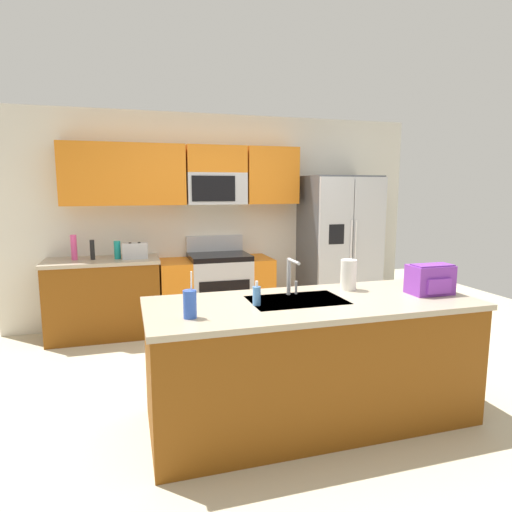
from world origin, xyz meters
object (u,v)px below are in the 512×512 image
object	(u,v)px
bottle_teal	(117,250)
toaster	(135,251)
sink_faucet	(291,273)
refrigerator	(339,248)
pepper_mill	(92,250)
paper_towel_roll	(348,275)
bottle_pink	(74,247)
drink_cup_blue	(190,304)
soap_dispenser	(257,295)
range_oven	(217,291)
backpack	(430,279)

from	to	relation	value
bottle_teal	toaster	bearing A→B (deg)	-7.45
bottle_teal	sink_faucet	size ratio (longest dim) A/B	0.73
refrigerator	pepper_mill	bearing A→B (deg)	178.68
toaster	paper_towel_roll	size ratio (longest dim) A/B	1.17
bottle_pink	drink_cup_blue	size ratio (longest dim) A/B	0.95
paper_towel_roll	toaster	bearing A→B (deg)	126.98
soap_dispenser	toaster	bearing A→B (deg)	107.87
range_oven	bottle_pink	world-z (taller)	bottle_pink
toaster	sink_faucet	distance (m)	2.40
pepper_mill	sink_faucet	bearing A→B (deg)	-54.97
bottle_pink	refrigerator	bearing A→B (deg)	-2.06
sink_faucet	drink_cup_blue	bearing A→B (deg)	-155.61
toaster	pepper_mill	bearing A→B (deg)	173.79
pepper_mill	bottle_pink	bearing A→B (deg)	166.73
toaster	soap_dispenser	bearing A→B (deg)	-72.13
refrigerator	pepper_mill	size ratio (longest dim) A/B	8.33
range_oven	bottle_teal	world-z (taller)	bottle_teal
bottle_pink	backpack	xyz separation A→B (m)	(2.77, -2.49, -0.02)
bottle_teal	sink_faucet	distance (m)	2.51
soap_dispenser	backpack	bearing A→B (deg)	-2.52
refrigerator	paper_towel_roll	size ratio (longest dim) A/B	7.71
toaster	bottle_teal	world-z (taller)	bottle_teal
refrigerator	sink_faucet	distance (m)	2.60
bottle_teal	drink_cup_blue	size ratio (longest dim) A/B	0.69
pepper_mill	bottle_pink	distance (m)	0.20
range_oven	bottle_teal	size ratio (longest dim) A/B	6.65
range_oven	soap_dispenser	size ratio (longest dim) A/B	8.00
pepper_mill	paper_towel_roll	distance (m)	2.96
bottle_teal	bottle_pink	bearing A→B (deg)	171.28
toaster	backpack	distance (m)	3.20
refrigerator	paper_towel_roll	world-z (taller)	refrigerator
toaster	backpack	world-z (taller)	backpack
bottle_teal	bottle_pink	xyz separation A→B (m)	(-0.46, 0.07, 0.04)
bottle_teal	soap_dispenser	distance (m)	2.55
refrigerator	soap_dispenser	bearing A→B (deg)	-127.94
bottle_pink	drink_cup_blue	world-z (taller)	drink_cup_blue
pepper_mill	backpack	world-z (taller)	backpack
refrigerator	bottle_teal	world-z (taller)	refrigerator
pepper_mill	bottle_teal	xyz separation A→B (m)	(0.27, -0.02, -0.01)
range_oven	bottle_pink	xyz separation A→B (m)	(-1.61, 0.04, 0.60)
paper_towel_roll	drink_cup_blue	bearing A→B (deg)	-162.62
toaster	sink_faucet	bearing A→B (deg)	-63.29
bottle_teal	sink_faucet	world-z (taller)	sink_faucet
pepper_mill	drink_cup_blue	xyz separation A→B (m)	(0.73, -2.56, -0.02)
range_oven	bottle_pink	size ratio (longest dim) A/B	4.85
range_oven	backpack	xyz separation A→B (m)	(1.16, -2.45, 0.57)
pepper_mill	sink_faucet	xyz separation A→B (m)	(1.54, -2.19, 0.06)
range_oven	pepper_mill	world-z (taller)	pepper_mill
refrigerator	pepper_mill	distance (m)	3.02
sink_faucet	backpack	world-z (taller)	sink_faucet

